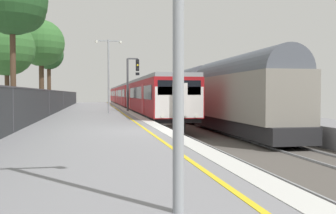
% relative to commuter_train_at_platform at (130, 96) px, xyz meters
% --- Properties ---
extents(ground, '(17.40, 110.00, 1.21)m').
position_rel_commuter_train_at_platform_xyz_m(ground, '(0.54, -35.43, -1.88)').
color(ground, gray).
extents(commuter_train_at_platform, '(2.83, 60.96, 3.81)m').
position_rel_commuter_train_at_platform_xyz_m(commuter_train_at_platform, '(0.00, 0.00, 0.00)').
color(commuter_train_at_platform, maroon).
rests_on(commuter_train_at_platform, ground).
extents(freight_train_adjacent_track, '(2.60, 55.79, 4.69)m').
position_rel_commuter_train_at_platform_xyz_m(freight_train_adjacent_track, '(4.00, -7.71, 0.30)').
color(freight_train_adjacent_track, '#232326').
rests_on(freight_train_adjacent_track, ground).
extents(signal_gantry, '(1.10, 0.24, 4.57)m').
position_rel_commuter_train_at_platform_xyz_m(signal_gantry, '(-1.46, -17.31, 1.60)').
color(signal_gantry, '#47474C').
rests_on(signal_gantry, ground).
extents(platform_lamp_mid, '(2.00, 0.20, 5.59)m').
position_rel_commuter_train_at_platform_xyz_m(platform_lamp_mid, '(-3.49, -21.01, 2.04)').
color(platform_lamp_mid, '#93999E').
rests_on(platform_lamp_mid, ground).
extents(platform_back_fence, '(0.07, 99.00, 1.76)m').
position_rel_commuter_train_at_platform_xyz_m(platform_back_fence, '(-7.55, -35.43, -0.34)').
color(platform_back_fence, '#282B2D').
rests_on(platform_back_fence, ground).
extents(background_tree_left, '(3.67, 3.67, 6.35)m').
position_rel_commuter_train_at_platform_xyz_m(background_tree_left, '(-10.30, -23.47, 3.14)').
color(background_tree_left, '#473323').
rests_on(background_tree_left, ground).
extents(background_tree_centre, '(3.23, 3.23, 7.41)m').
position_rel_commuter_train_at_platform_xyz_m(background_tree_centre, '(-9.59, -6.19, 4.39)').
color(background_tree_centre, '#473323').
rests_on(background_tree_centre, ground).
extents(background_tree_right, '(3.75, 3.75, 7.48)m').
position_rel_commuter_train_at_platform_xyz_m(background_tree_right, '(-8.69, -17.79, 4.19)').
color(background_tree_right, '#473323').
rests_on(background_tree_right, ground).
extents(background_tree_back, '(3.69, 3.69, 8.28)m').
position_rel_commuter_train_at_platform_xyz_m(background_tree_back, '(-8.67, -28.95, 5.04)').
color(background_tree_back, '#473323').
rests_on(background_tree_back, ground).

